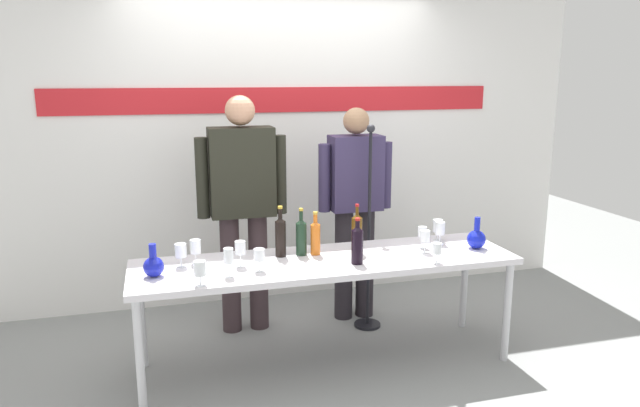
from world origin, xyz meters
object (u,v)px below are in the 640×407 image
(wine_glass_left_2, at_px, (181,251))
(decanter_blue_left, at_px, (154,265))
(wine_glass_left_5, at_px, (240,248))
(wine_glass_right_1, at_px, (438,226))
(display_table, at_px, (326,267))
(wine_glass_left_3, at_px, (229,257))
(wine_bottle_1, at_px, (315,236))
(wine_glass_right_2, at_px, (425,237))
(wine_glass_right_4, at_px, (440,229))
(microphone_stand, at_px, (368,262))
(wine_bottle_2, at_px, (357,232))
(wine_glass_left_0, at_px, (195,247))
(wine_glass_right_3, at_px, (437,249))
(wine_glass_left_1, at_px, (200,269))
(wine_bottle_0, at_px, (281,235))
(decanter_blue_right, at_px, (476,238))
(presenter_right, at_px, (355,202))
(wine_bottle_3, at_px, (301,236))
(presenter_left, at_px, (242,198))
(wine_bottle_4, at_px, (357,244))
(wine_glass_left_4, at_px, (259,255))

(wine_glass_left_2, bearing_deg, decanter_blue_left, -138.72)
(wine_glass_left_5, xyz_separation_m, wine_glass_right_1, (1.43, 0.20, -0.01))
(display_table, height_order, wine_glass_left_3, wine_glass_left_3)
(wine_bottle_1, bearing_deg, wine_glass_right_2, -12.53)
(wine_glass_right_4, bearing_deg, microphone_stand, 136.43)
(wine_bottle_2, distance_m, wine_glass_right_1, 0.65)
(microphone_stand, bearing_deg, wine_glass_left_0, -164.70)
(wine_bottle_1, xyz_separation_m, microphone_stand, (0.51, 0.36, -0.33))
(microphone_stand, bearing_deg, wine_glass_right_4, -43.57)
(wine_glass_left_3, relative_size, wine_glass_right_2, 1.13)
(wine_glass_left_3, height_order, wine_glass_right_3, wine_glass_left_3)
(wine_glass_left_5, distance_m, wine_glass_right_4, 1.41)
(wine_glass_right_1, xyz_separation_m, wine_glass_right_3, (-0.24, -0.46, -0.01))
(wine_glass_left_0, xyz_separation_m, wine_glass_left_1, (-0.00, -0.40, -0.01))
(wine_bottle_0, xyz_separation_m, wine_glass_left_3, (-0.37, -0.30, -0.02))
(wine_glass_left_1, bearing_deg, decanter_blue_right, 6.82)
(display_table, xyz_separation_m, decanter_blue_left, (-1.06, -0.05, 0.12))
(presenter_right, distance_m, wine_glass_left_3, 1.37)
(wine_bottle_2, relative_size, wine_glass_left_5, 2.03)
(decanter_blue_right, xyz_separation_m, wine_glass_left_2, (-1.94, 0.14, 0.03))
(wine_bottle_3, height_order, microphone_stand, microphone_stand)
(presenter_right, distance_m, wine_glass_right_2, 0.77)
(decanter_blue_right, distance_m, presenter_left, 1.66)
(decanter_blue_left, distance_m, wine_bottle_3, 0.95)
(wine_bottle_4, xyz_separation_m, microphone_stand, (0.31, 0.62, -0.34))
(wine_bottle_1, bearing_deg, wine_glass_left_0, 178.95)
(wine_glass_left_0, bearing_deg, presenter_left, 55.71)
(wine_bottle_4, distance_m, wine_glass_right_3, 0.50)
(microphone_stand, bearing_deg, decanter_blue_left, -160.93)
(wine_bottle_1, relative_size, wine_bottle_2, 0.87)
(wine_glass_right_2, bearing_deg, wine_glass_left_2, 175.10)
(decanter_blue_left, distance_m, wine_bottle_0, 0.82)
(wine_glass_left_4, xyz_separation_m, wine_glass_right_2, (1.12, 0.08, 0.01))
(wine_glass_left_2, height_order, wine_glass_right_3, wine_glass_left_2)
(wine_glass_left_0, bearing_deg, wine_glass_right_4, -0.61)
(wine_glass_left_2, bearing_deg, presenter_left, 51.59)
(wine_bottle_1, distance_m, wine_glass_left_1, 0.86)
(wine_glass_left_1, bearing_deg, presenter_left, 68.21)
(wine_glass_left_1, distance_m, wine_glass_right_1, 1.75)
(decanter_blue_right, relative_size, wine_bottle_1, 0.76)
(wine_glass_right_2, height_order, wine_glass_right_4, wine_glass_right_4)
(wine_glass_left_0, height_order, wine_glass_left_1, wine_glass_left_0)
(decanter_blue_left, xyz_separation_m, wine_glass_right_4, (1.91, 0.16, 0.04))
(wine_bottle_0, bearing_deg, wine_glass_left_5, -154.07)
(wine_glass_left_4, bearing_deg, wine_bottle_3, 38.18)
(decanter_blue_right, bearing_deg, wine_glass_right_1, 124.04)
(decanter_blue_left, height_order, wine_glass_left_3, decanter_blue_left)
(decanter_blue_right, height_order, wine_bottle_2, wine_bottle_2)
(presenter_right, xyz_separation_m, wine_bottle_1, (-0.47, -0.57, -0.08))
(wine_glass_right_1, bearing_deg, display_table, -167.33)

